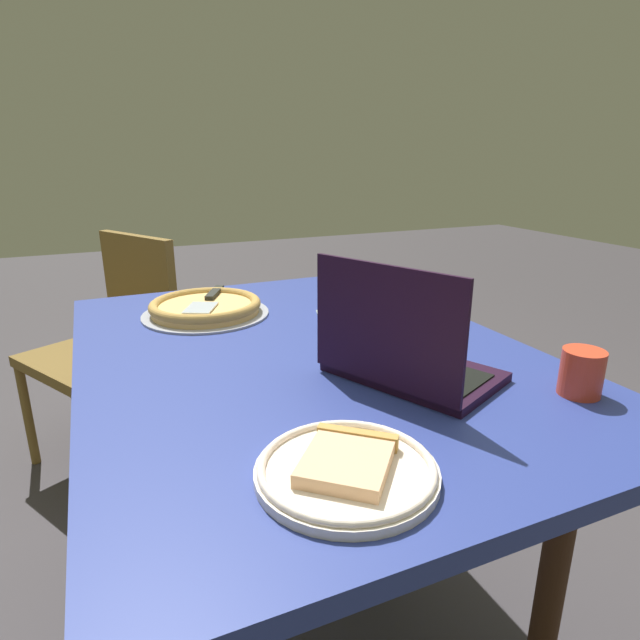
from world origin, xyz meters
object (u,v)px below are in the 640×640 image
(dining_table, at_px, (305,387))
(chair_near, at_px, (116,336))
(table_knife, at_px, (325,325))
(pizza_plate, at_px, (347,468))
(drink_cup, at_px, (582,372))
(pizza_tray, at_px, (206,307))
(laptop, at_px, (404,356))

(dining_table, xyz_separation_m, chair_near, (-1.06, -0.37, -0.17))
(table_knife, height_order, chair_near, chair_near)
(pizza_plate, bearing_deg, drink_cup, 96.64)
(table_knife, bearing_deg, pizza_tray, -130.58)
(laptop, height_order, pizza_tray, laptop)
(pizza_tray, distance_m, drink_cup, 0.92)
(pizza_plate, xyz_separation_m, drink_cup, (-0.06, 0.50, 0.03))
(laptop, xyz_separation_m, drink_cup, (0.18, 0.26, -0.01))
(pizza_plate, height_order, drink_cup, drink_cup)
(dining_table, bearing_deg, pizza_tray, -157.12)
(laptop, xyz_separation_m, pizza_plate, (0.23, -0.24, -0.04))
(pizza_tray, relative_size, drink_cup, 3.98)
(laptop, xyz_separation_m, chair_near, (-1.30, -0.47, -0.31))
(chair_near, bearing_deg, drink_cup, 26.57)
(dining_table, relative_size, pizza_plate, 5.13)
(table_knife, bearing_deg, drink_cup, 25.91)
(chair_near, bearing_deg, dining_table, 19.00)
(dining_table, relative_size, pizza_tray, 3.81)
(table_knife, distance_m, chair_near, 1.08)
(table_knife, xyz_separation_m, chair_near, (-0.93, -0.47, -0.26))
(pizza_plate, relative_size, pizza_tray, 0.74)
(laptop, height_order, drink_cup, laptop)
(laptop, distance_m, pizza_tray, 0.64)
(chair_near, bearing_deg, pizza_tray, 17.03)
(laptop, distance_m, pizza_plate, 0.34)
(chair_near, bearing_deg, laptop, 20.03)
(dining_table, relative_size, laptop, 3.47)
(dining_table, distance_m, laptop, 0.30)
(drink_cup, bearing_deg, chair_near, -153.43)
(pizza_tray, bearing_deg, table_knife, 49.42)
(pizza_plate, height_order, pizza_tray, pizza_tray)
(pizza_tray, bearing_deg, dining_table, 22.88)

